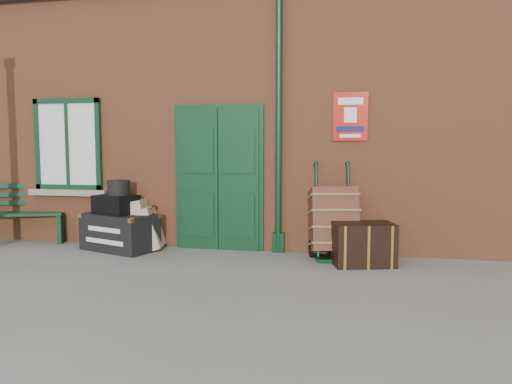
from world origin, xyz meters
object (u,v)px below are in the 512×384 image
(houdini_trunk, at_px, (120,232))
(porter_trolley, at_px, (333,222))
(dark_trunk, at_px, (363,244))
(bench, at_px, (16,212))

(houdini_trunk, relative_size, porter_trolley, 0.84)
(dark_trunk, bearing_deg, bench, 159.76)
(bench, relative_size, porter_trolley, 1.25)
(porter_trolley, distance_m, dark_trunk, 0.61)
(bench, height_order, dark_trunk, bench)
(bench, bearing_deg, porter_trolley, -19.39)
(bench, height_order, porter_trolley, porter_trolley)
(porter_trolley, xyz_separation_m, dark_trunk, (0.43, -0.36, -0.24))
(porter_trolley, bearing_deg, houdini_trunk, 169.51)
(dark_trunk, bearing_deg, porter_trolley, 124.27)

